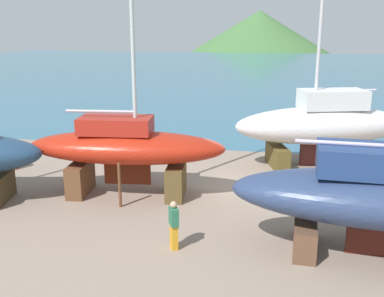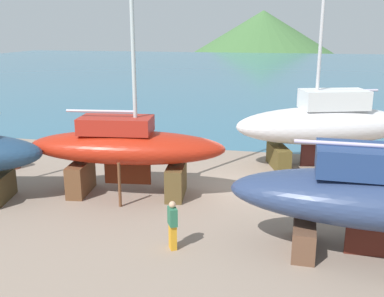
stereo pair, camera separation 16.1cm
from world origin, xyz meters
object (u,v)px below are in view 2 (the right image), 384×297
at_px(worker, 173,224).
at_px(barrel_tar_black, 15,160).
at_px(sailboat_mid_port, 324,124).
at_px(sailboat_small_center, 126,147).

height_order(worker, barrel_tar_black, worker).
bearing_deg(barrel_tar_black, worker, -33.63).
distance_m(sailboat_mid_port, barrel_tar_black, 15.75).
bearing_deg(sailboat_mid_port, barrel_tar_black, -3.79).
relative_size(worker, barrel_tar_black, 1.84).
relative_size(sailboat_mid_port, worker, 8.83).
bearing_deg(barrel_tar_black, sailboat_small_center, -18.45).
bearing_deg(sailboat_small_center, sailboat_mid_port, 29.11).
relative_size(sailboat_small_center, barrel_tar_black, 16.71).
xyz_separation_m(sailboat_small_center, worker, (3.13, -4.35, -1.23)).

